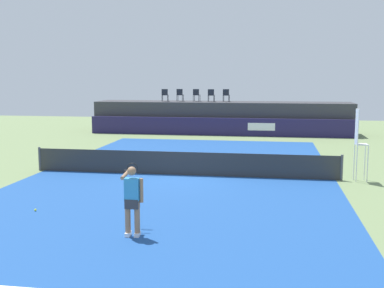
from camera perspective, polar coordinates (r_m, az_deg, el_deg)
ground_plane at (r=22.59m, az=0.31°, el=-2.17°), size 48.00×48.00×0.00m
court_inner at (r=19.69m, az=-1.07°, el=-3.67°), size 12.00×22.00×0.00m
sponsor_wall at (r=32.83m, az=3.22°, el=2.04°), size 18.00×0.22×1.20m
spectator_platform at (r=34.56m, az=3.53°, el=3.16°), size 18.00×2.80×2.20m
spectator_chair_far_left at (r=34.91m, az=-3.21°, el=5.83°), size 0.47×0.47×0.89m
spectator_chair_left at (r=35.02m, az=-1.43°, el=5.85°), size 0.45×0.45×0.89m
spectator_chair_center at (r=34.86m, az=0.52°, el=5.84°), size 0.47×0.47×0.89m
spectator_chair_right at (r=34.41m, az=2.27°, el=5.81°), size 0.44×0.44×0.89m
spectator_chair_far_right at (r=34.57m, az=4.04°, el=5.80°), size 0.46×0.46×0.89m
umpire_chair at (r=19.39m, az=19.05°, el=0.47°), size 0.47×0.47×2.76m
tennis_net at (r=19.60m, az=-1.07°, el=-2.31°), size 12.40×0.02×0.95m
net_post_near at (r=21.58m, az=-17.49°, el=-1.66°), size 0.10×0.10×1.00m
net_post_far at (r=19.47m, az=17.20°, el=-2.66°), size 0.10×0.10×1.00m
tennis_player at (r=12.18m, az=-7.04°, el=-6.38°), size 0.70×1.12×1.77m
tennis_ball at (r=15.22m, az=-17.95°, el=-7.39°), size 0.07×0.07×0.07m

